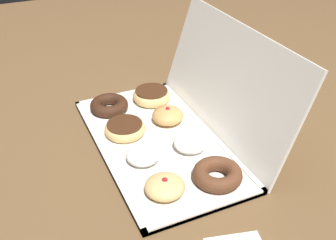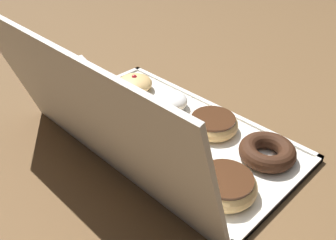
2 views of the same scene
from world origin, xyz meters
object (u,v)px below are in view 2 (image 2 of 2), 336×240
(donut_box, at_px, (171,132))
(powdered_filled_donut_6, at_px, (128,122))
(chocolate_cake_ring_donut_0, at_px, (267,152))
(chocolate_cake_ring_donut_7, at_px, (91,101))
(jelly_filled_donut_5, at_px, (173,150))
(jelly_filled_donut_3, at_px, (135,83))
(napkin_stack, at_px, (71,69))
(chocolate_frosted_donut_4, at_px, (225,185))
(chocolate_frosted_donut_1, at_px, (213,124))
(powdered_filled_donut_2, at_px, (170,101))

(donut_box, relative_size, powdered_filled_donut_6, 6.49)
(chocolate_cake_ring_donut_0, relative_size, chocolate_cake_ring_donut_7, 0.97)
(jelly_filled_donut_5, xyz_separation_m, chocolate_cake_ring_donut_7, (0.28, 0.00, -0.00))
(jelly_filled_donut_5, bearing_deg, jelly_filled_donut_3, -25.70)
(chocolate_cake_ring_donut_7, distance_m, napkin_stack, 0.23)
(chocolate_cake_ring_donut_0, xyz_separation_m, jelly_filled_donut_3, (0.40, 0.01, 0.00))
(chocolate_frosted_donut_4, bearing_deg, jelly_filled_donut_3, -18.39)
(donut_box, relative_size, chocolate_frosted_donut_1, 5.10)
(chocolate_cake_ring_donut_0, bearing_deg, powdered_filled_donut_6, 26.11)
(chocolate_cake_ring_donut_0, xyz_separation_m, powdered_filled_donut_2, (0.27, 0.00, 0.00))
(donut_box, height_order, chocolate_frosted_donut_1, chocolate_frosted_donut_1)
(chocolate_cake_ring_donut_0, bearing_deg, powdered_filled_donut_2, 0.57)
(donut_box, bearing_deg, chocolate_cake_ring_donut_7, 18.02)
(powdered_filled_donut_2, bearing_deg, chocolate_frosted_donut_4, 153.46)
(donut_box, relative_size, chocolate_frosted_donut_4, 4.90)
(chocolate_frosted_donut_4, xyz_separation_m, napkin_stack, (0.62, -0.08, -0.02))
(jelly_filled_donut_3, xyz_separation_m, chocolate_cake_ring_donut_7, (0.01, 0.13, -0.00))
(jelly_filled_donut_5, distance_m, napkin_stack, 0.50)
(chocolate_cake_ring_donut_7, bearing_deg, chocolate_frosted_donut_1, -153.74)
(donut_box, xyz_separation_m, chocolate_cake_ring_donut_0, (-0.20, -0.07, 0.02))
(powdered_filled_donut_6, relative_size, napkin_stack, 0.79)
(powdered_filled_donut_6, height_order, chocolate_cake_ring_donut_7, powdered_filled_donut_6)
(powdered_filled_donut_2, bearing_deg, powdered_filled_donut_6, 88.91)
(jelly_filled_donut_3, xyz_separation_m, jelly_filled_donut_5, (-0.27, 0.13, 0.00))
(powdered_filled_donut_2, xyz_separation_m, chocolate_frosted_donut_4, (-0.27, 0.13, -0.00))
(donut_box, distance_m, powdered_filled_donut_2, 0.10)
(powdered_filled_donut_6, bearing_deg, napkin_stack, -12.18)
(chocolate_frosted_donut_1, distance_m, powdered_filled_donut_6, 0.19)
(jelly_filled_donut_3, height_order, chocolate_cake_ring_donut_7, jelly_filled_donut_3)
(chocolate_cake_ring_donut_0, height_order, chocolate_frosted_donut_1, same)
(donut_box, height_order, chocolate_cake_ring_donut_7, chocolate_cake_ring_donut_7)
(chocolate_cake_ring_donut_0, bearing_deg, chocolate_frosted_donut_4, 89.50)
(jelly_filled_donut_5, bearing_deg, powdered_filled_donut_6, 0.28)
(chocolate_cake_ring_donut_0, distance_m, chocolate_frosted_donut_4, 0.14)
(donut_box, bearing_deg, chocolate_frosted_donut_4, 161.23)
(chocolate_frosted_donut_1, distance_m, jelly_filled_donut_5, 0.13)
(donut_box, xyz_separation_m, powdered_filled_donut_6, (0.07, 0.07, 0.03))
(jelly_filled_donut_5, relative_size, chocolate_cake_ring_donut_7, 0.76)
(donut_box, bearing_deg, jelly_filled_donut_5, 137.79)
(powdered_filled_donut_6, bearing_deg, jelly_filled_donut_3, -45.76)
(chocolate_cake_ring_donut_0, height_order, powdered_filled_donut_6, powdered_filled_donut_6)
(chocolate_frosted_donut_4, xyz_separation_m, powdered_filled_donut_6, (0.27, -0.00, 0.00))
(jelly_filled_donut_5, bearing_deg, napkin_stack, -8.69)
(chocolate_cake_ring_donut_0, relative_size, powdered_filled_donut_2, 1.34)
(powdered_filled_donut_6, bearing_deg, chocolate_frosted_donut_1, -135.52)
(napkin_stack, bearing_deg, powdered_filled_donut_6, 167.82)
(jelly_filled_donut_5, distance_m, powdered_filled_donut_6, 0.14)
(chocolate_cake_ring_donut_0, xyz_separation_m, napkin_stack, (0.63, 0.06, -0.02))
(powdered_filled_donut_2, height_order, jelly_filled_donut_3, jelly_filled_donut_3)
(powdered_filled_donut_6, xyz_separation_m, napkin_stack, (0.35, -0.08, -0.02))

